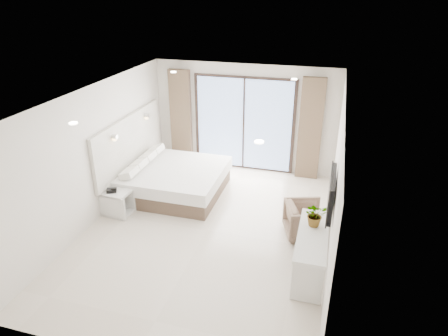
# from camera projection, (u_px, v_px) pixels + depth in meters

# --- Properties ---
(ground) EXTENTS (6.20, 6.20, 0.00)m
(ground) POSITION_uv_depth(u_px,v_px,m) (207.00, 230.00, 7.86)
(ground) COLOR beige
(ground) RESTS_ON ground
(room_shell) EXTENTS (4.62, 6.22, 2.72)m
(room_shell) POSITION_uv_depth(u_px,v_px,m) (210.00, 139.00, 8.00)
(room_shell) COLOR silver
(room_shell) RESTS_ON ground
(bed) EXTENTS (2.19, 2.08, 0.75)m
(bed) POSITION_uv_depth(u_px,v_px,m) (174.00, 180.00, 9.16)
(bed) COLOR brown
(bed) RESTS_ON ground
(nightstand) EXTENTS (0.63, 0.54, 0.53)m
(nightstand) POSITION_uv_depth(u_px,v_px,m) (117.00, 202.00, 8.34)
(nightstand) COLOR silver
(nightstand) RESTS_ON ground
(phone) EXTENTS (0.24, 0.22, 0.07)m
(phone) POSITION_uv_depth(u_px,v_px,m) (112.00, 190.00, 8.17)
(phone) COLOR black
(phone) RESTS_ON nightstand
(console_desk) EXTENTS (0.49, 1.56, 0.77)m
(console_desk) POSITION_uv_depth(u_px,v_px,m) (312.00, 245.00, 6.49)
(console_desk) COLOR silver
(console_desk) RESTS_ON ground
(plant) EXTENTS (0.49, 0.51, 0.32)m
(plant) POSITION_uv_depth(u_px,v_px,m) (315.00, 217.00, 6.57)
(plant) COLOR #33662D
(plant) RESTS_ON console_desk
(armchair) EXTENTS (0.85, 0.88, 0.73)m
(armchair) POSITION_uv_depth(u_px,v_px,m) (305.00, 218.00, 7.58)
(armchair) COLOR #8E715D
(armchair) RESTS_ON ground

